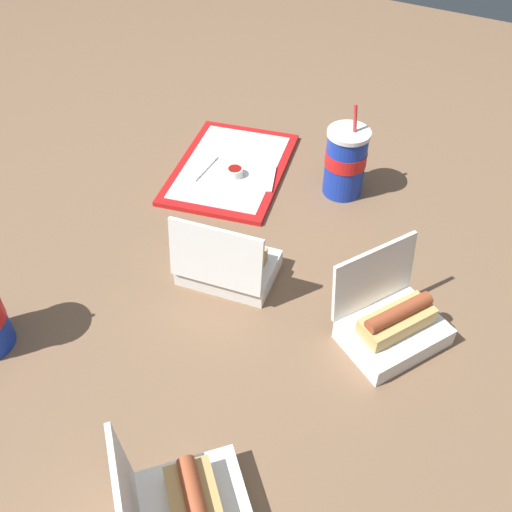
{
  "coord_description": "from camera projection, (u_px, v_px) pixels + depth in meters",
  "views": [
    {
      "loc": [
        -0.67,
        -0.39,
        0.84
      ],
      "look_at": [
        0.04,
        -0.01,
        0.05
      ],
      "focal_mm": 40.0,
      "sensor_mm": 36.0,
      "label": 1
    }
  ],
  "objects": [
    {
      "name": "ground_plane",
      "position": [
        243.0,
        286.0,
        1.14
      ],
      "size": [
        3.2,
        3.2,
        0.0
      ],
      "primitive_type": "plane",
      "color": "brown"
    },
    {
      "name": "food_tray",
      "position": [
        231.0,
        168.0,
        1.41
      ],
      "size": [
        0.42,
        0.33,
        0.01
      ],
      "color": "red",
      "rests_on": "ground_plane"
    },
    {
      "name": "ketchup_cup",
      "position": [
        235.0,
        172.0,
        1.37
      ],
      "size": [
        0.04,
        0.04,
        0.02
      ],
      "color": "white",
      "rests_on": "food_tray"
    },
    {
      "name": "napkin_stack",
      "position": [
        254.0,
        177.0,
        1.37
      ],
      "size": [
        0.13,
        0.13,
        0.0
      ],
      "primitive_type": "cube",
      "rotation": [
        0.0,
        0.0,
        0.36
      ],
      "color": "white",
      "rests_on": "food_tray"
    },
    {
      "name": "plastic_fork",
      "position": [
        205.0,
        168.0,
        1.4
      ],
      "size": [
        0.11,
        0.02,
        0.0
      ],
      "primitive_type": "cube",
      "rotation": [
        0.0,
        0.0,
        0.04
      ],
      "color": "white",
      "rests_on": "food_tray"
    },
    {
      "name": "clamshell_hotdog_corner",
      "position": [
        227.0,
        263.0,
        1.13
      ],
      "size": [
        0.16,
        0.2,
        0.17
      ],
      "color": "white",
      "rests_on": "ground_plane"
    },
    {
      "name": "clamshell_hotdog_front",
      "position": [
        392.0,
        323.0,
        1.02
      ],
      "size": [
        0.23,
        0.22,
        0.17
      ],
      "color": "white",
      "rests_on": "ground_plane"
    },
    {
      "name": "soda_cup_right",
      "position": [
        345.0,
        161.0,
        1.3
      ],
      "size": [
        0.1,
        0.1,
        0.23
      ],
      "color": "#1938B7",
      "rests_on": "ground_plane"
    }
  ]
}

